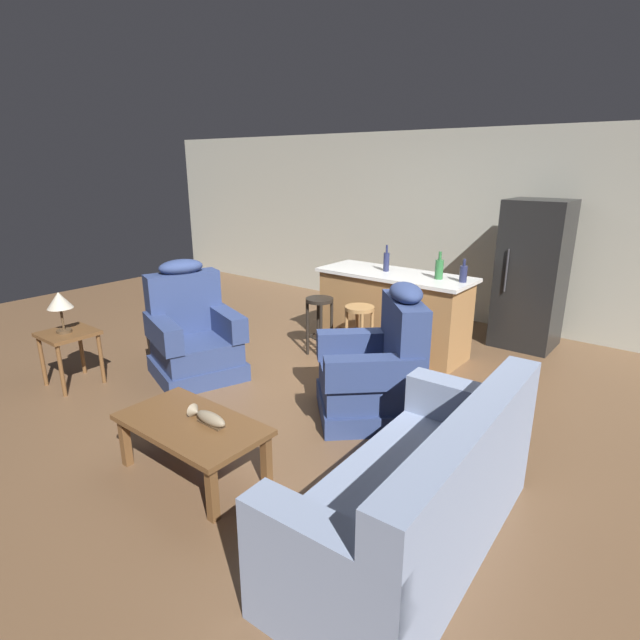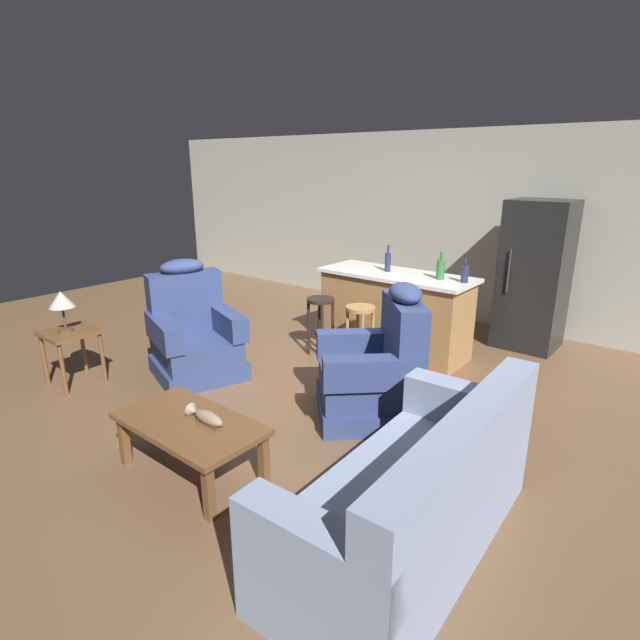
{
  "view_description": "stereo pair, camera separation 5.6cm",
  "coord_description": "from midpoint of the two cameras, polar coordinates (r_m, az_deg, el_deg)",
  "views": [
    {
      "loc": [
        2.82,
        -3.59,
        2.15
      ],
      "look_at": [
        0.05,
        -0.1,
        0.75
      ],
      "focal_mm": 28.0,
      "sensor_mm": 36.0,
      "label": 1
    },
    {
      "loc": [
        2.86,
        -3.55,
        2.15
      ],
      "look_at": [
        0.05,
        -0.1,
        0.75
      ],
      "focal_mm": 28.0,
      "sensor_mm": 36.0,
      "label": 2
    }
  ],
  "objects": [
    {
      "name": "couch",
      "position": [
        3.05,
        11.42,
        -19.36
      ],
      "size": [
        0.91,
        1.93,
        0.94
      ],
      "rotation": [
        0.0,
        0.0,
        3.18
      ],
      "color": "#8493B2",
      "rests_on": "ground_plane"
    },
    {
      "name": "table_lamp",
      "position": [
        5.46,
        -27.19,
        1.9
      ],
      "size": [
        0.24,
        0.24,
        0.41
      ],
      "color": "#4C3823",
      "rests_on": "end_table"
    },
    {
      "name": "recliner_near_lamp",
      "position": [
        5.41,
        -13.94,
        -1.72
      ],
      "size": [
        1.07,
        1.07,
        1.2
      ],
      "rotation": [
        0.0,
        0.0,
        -0.34
      ],
      "color": "navy",
      "rests_on": "ground_plane"
    },
    {
      "name": "ground_plane",
      "position": [
        5.05,
        0.59,
        -7.77
      ],
      "size": [
        12.0,
        12.0,
        0.0
      ],
      "color": "brown"
    },
    {
      "name": "bar_stool_right",
      "position": [
        5.17,
        9.95,
        -1.77
      ],
      "size": [
        0.32,
        0.32,
        0.68
      ],
      "color": "#A87A47",
      "rests_on": "ground_plane"
    },
    {
      "name": "bar_stool_left",
      "position": [
        5.76,
        0.35,
        0.51
      ],
      "size": [
        0.32,
        0.32,
        0.68
      ],
      "color": "black",
      "rests_on": "ground_plane"
    },
    {
      "name": "end_table",
      "position": [
        5.57,
        -26.34,
        -2.08
      ],
      "size": [
        0.48,
        0.48,
        0.56
      ],
      "color": "brown",
      "rests_on": "ground_plane"
    },
    {
      "name": "bottle_wine_dark",
      "position": [
        5.87,
        8.03,
        6.65
      ],
      "size": [
        0.07,
        0.07,
        0.31
      ],
      "color": "#23284C",
      "rests_on": "kitchen_island"
    },
    {
      "name": "bottle_short_amber",
      "position": [
        5.57,
        13.89,
        5.69
      ],
      "size": [
        0.09,
        0.09,
        0.3
      ],
      "color": "#2D6B38",
      "rests_on": "kitchen_island"
    },
    {
      "name": "coffee_table",
      "position": [
        3.72,
        -14.24,
        -11.89
      ],
      "size": [
        1.1,
        0.6,
        0.42
      ],
      "color": "brown",
      "rests_on": "ground_plane"
    },
    {
      "name": "recliner_near_island",
      "position": [
        4.4,
        6.86,
        -5.79
      ],
      "size": [
        1.19,
        1.19,
        1.2
      ],
      "rotation": [
        0.0,
        0.0,
        3.9
      ],
      "color": "navy",
      "rests_on": "ground_plane"
    },
    {
      "name": "fish_figurine",
      "position": [
        3.63,
        -12.51,
        -10.76
      ],
      "size": [
        0.34,
        0.1,
        0.1
      ],
      "color": "#4C3823",
      "rests_on": "coffee_table"
    },
    {
      "name": "bar_stool_middle",
      "position": [
        5.44,
        4.89,
        -0.57
      ],
      "size": [
        0.32,
        0.32,
        0.68
      ],
      "color": "#A87A47",
      "rests_on": "ground_plane"
    },
    {
      "name": "refrigerator",
      "position": [
        6.47,
        23.52,
        4.68
      ],
      "size": [
        0.7,
        0.69,
        1.76
      ],
      "color": "black",
      "rests_on": "ground_plane"
    },
    {
      "name": "back_wall",
      "position": [
        7.32,
        16.31,
        10.11
      ],
      "size": [
        12.0,
        0.05,
        2.6
      ],
      "color": "#B2B2A3",
      "rests_on": "ground_plane"
    },
    {
      "name": "kitchen_island",
      "position": [
        5.93,
        8.77,
        0.86
      ],
      "size": [
        1.8,
        0.7,
        0.95
      ],
      "color": "#9E7042",
      "rests_on": "ground_plane"
    },
    {
      "name": "bottle_tall_green",
      "position": [
        5.48,
        16.49,
        5.09
      ],
      "size": [
        0.08,
        0.08,
        0.25
      ],
      "color": "#23284C",
      "rests_on": "kitchen_island"
    }
  ]
}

